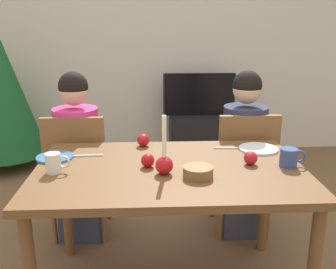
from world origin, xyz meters
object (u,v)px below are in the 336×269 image
Objects in this scene: christmas_tree at (0,89)px; apple_by_right_mug at (148,160)px; tv at (199,94)px; plate_left at (55,157)px; chair_left at (78,169)px; candle_centerpiece at (164,162)px; tv_stand at (198,135)px; apple_near_candle at (143,140)px; chair_right at (244,166)px; mug_left at (54,163)px; mug_right at (289,157)px; plate_right at (258,149)px; bowl_walnuts at (198,172)px; person_left_child at (78,160)px; person_right_child at (243,157)px; dining_table at (170,182)px; apple_by_left_plate at (251,158)px.

apple_by_right_mug is (1.49, -2.06, -0.04)m from christmas_tree.
tv is 3.88× the size of plate_left.
chair_left is 0.81m from apple_by_right_mug.
candle_centerpiece is at bearing -51.14° from chair_left.
tv_stand is at bearing 78.63° from candle_centerpiece.
tv_stand is 8.36× the size of apple_near_candle.
tv is at bearing 78.63° from candle_centerpiece.
chair_right is 7.32× the size of mug_left.
candle_centerpiece is 2.19× the size of mug_right.
candle_centerpiece is (-0.48, -2.39, 0.10)m from tv.
chair_right is 0.42m from plate_right.
chair_left is 1.81m from christmas_tree.
christmas_tree reaches higher than bowl_walnuts.
person_left_child is 1.00× the size of person_right_child.
apple_by_right_mug is at bearing 148.77° from bowl_walnuts.
dining_table is 4.67× the size of candle_centerpiece.
tv reaches higher than mug_right.
apple_near_candle is (0.49, 0.20, 0.03)m from plate_left.
chair_left is at bearing -90.00° from person_left_child.
mug_right is 1.92× the size of apple_by_right_mug.
apple_near_candle is (-0.69, -0.24, 0.28)m from chair_right.
apple_near_candle is (-0.77, 0.38, -0.01)m from mug_right.
plate_right reaches higher than tv_stand.
person_right_child reaches higher than candle_centerpiece.
apple_by_right_mug is at bearing -17.19° from plate_left.
mug_right is (1.21, 0.03, -0.00)m from mug_left.
plate_left is 0.54m from apple_by_right_mug.
dining_table is 0.66m from plate_left.
candle_centerpiece is 0.48m from apple_by_left_plate.
tv_stand is 2.14m from christmas_tree.
chair_right is (1.14, 0.00, 0.00)m from chair_left.
person_right_child is 0.67m from apple_by_left_plate.
tv is 5.35× the size of bowl_walnuts.
person_right_child is at bearing 96.43° from mug_right.
person_left_child is 1.99m from tv_stand.
candle_centerpiece is at bearing -128.62° from person_right_child.
person_left_child is 0.72m from mug_left.
tv is at bearing 89.53° from apple_by_left_plate.
person_left_child is at bearing 148.95° from apple_near_candle.
mug_right is at bearing -1.44° from dining_table.
person_left_child reaches higher than plate_right.
person_right_child is at bearing 1.62° from chair_left.
tv is at bearing 92.59° from plate_right.
tv is (0.45, 2.30, 0.04)m from dining_table.
person_left_child is 1.83× the size of tv_stand.
person_left_child reaches higher than tv.
mug_right is 1.79× the size of apple_near_candle.
chair_left is 2.01m from tv_stand.
christmas_tree is 22.20× the size of apple_by_right_mug.
chair_left is 6.10× the size of bowl_walnuts.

